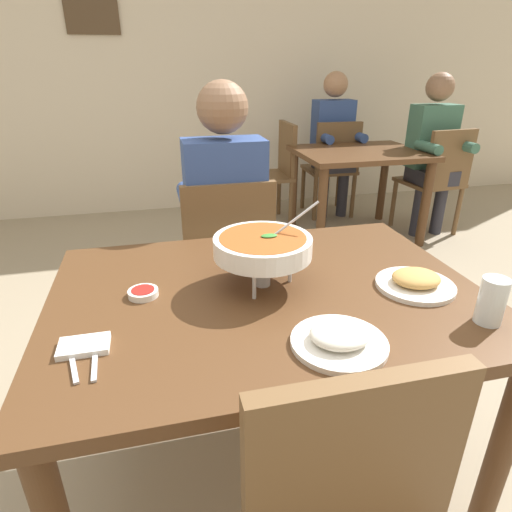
{
  "coord_description": "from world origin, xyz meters",
  "views": [
    {
      "loc": [
        -0.3,
        -1.11,
        1.37
      ],
      "look_at": [
        0.0,
        0.15,
        0.78
      ],
      "focal_mm": 29.91,
      "sensor_mm": 36.0,
      "label": 1
    }
  ],
  "objects_px": {
    "drink_glass": "(491,303)",
    "patron_bg_left": "(334,137)",
    "appetizer_plate": "(416,282)",
    "patron_bg_middle": "(433,146)",
    "diner_main": "(224,208)",
    "curry_bowl": "(263,247)",
    "dining_table_far": "(359,166)",
    "chair_bg_middle": "(438,176)",
    "chair_diner_main": "(227,257)",
    "dining_table_main": "(267,318)",
    "chair_bg_left": "(333,164)",
    "sauce_dish": "(143,293)",
    "rice_plate": "(339,339)",
    "chair_bg_right": "(275,168)"
  },
  "relations": [
    {
      "from": "dining_table_main",
      "to": "appetizer_plate",
      "type": "distance_m",
      "value": 0.48
    },
    {
      "from": "chair_bg_left",
      "to": "appetizer_plate",
      "type": "bearing_deg",
      "value": -108.14
    },
    {
      "from": "dining_table_far",
      "to": "patron_bg_middle",
      "type": "distance_m",
      "value": 0.65
    },
    {
      "from": "dining_table_main",
      "to": "chair_diner_main",
      "type": "bearing_deg",
      "value": 90.0
    },
    {
      "from": "dining_table_main",
      "to": "curry_bowl",
      "type": "distance_m",
      "value": 0.23
    },
    {
      "from": "drink_glass",
      "to": "patron_bg_left",
      "type": "bearing_deg",
      "value": 74.61
    },
    {
      "from": "rice_plate",
      "to": "sauce_dish",
      "type": "height_order",
      "value": "rice_plate"
    },
    {
      "from": "diner_main",
      "to": "sauce_dish",
      "type": "height_order",
      "value": "diner_main"
    },
    {
      "from": "dining_table_main",
      "to": "diner_main",
      "type": "height_order",
      "value": "diner_main"
    },
    {
      "from": "sauce_dish",
      "to": "chair_bg_left",
      "type": "relative_size",
      "value": 0.1
    },
    {
      "from": "rice_plate",
      "to": "chair_bg_left",
      "type": "relative_size",
      "value": 0.27
    },
    {
      "from": "chair_diner_main",
      "to": "chair_bg_right",
      "type": "xyz_separation_m",
      "value": [
        0.77,
        1.82,
        0.0
      ]
    },
    {
      "from": "chair_bg_middle",
      "to": "patron_bg_middle",
      "type": "height_order",
      "value": "patron_bg_middle"
    },
    {
      "from": "appetizer_plate",
      "to": "chair_bg_middle",
      "type": "bearing_deg",
      "value": 52.83
    },
    {
      "from": "curry_bowl",
      "to": "drink_glass",
      "type": "height_order",
      "value": "curry_bowl"
    },
    {
      "from": "curry_bowl",
      "to": "dining_table_far",
      "type": "bearing_deg",
      "value": 56.73
    },
    {
      "from": "appetizer_plate",
      "to": "patron_bg_middle",
      "type": "height_order",
      "value": "patron_bg_middle"
    },
    {
      "from": "curry_bowl",
      "to": "appetizer_plate",
      "type": "height_order",
      "value": "curry_bowl"
    },
    {
      "from": "diner_main",
      "to": "chair_bg_right",
      "type": "bearing_deg",
      "value": 66.8
    },
    {
      "from": "appetizer_plate",
      "to": "drink_glass",
      "type": "distance_m",
      "value": 0.24
    },
    {
      "from": "chair_diner_main",
      "to": "dining_table_far",
      "type": "distance_m",
      "value": 1.87
    },
    {
      "from": "dining_table_main",
      "to": "chair_bg_left",
      "type": "xyz_separation_m",
      "value": [
        1.34,
        2.61,
        -0.12
      ]
    },
    {
      "from": "chair_diner_main",
      "to": "appetizer_plate",
      "type": "distance_m",
      "value": 0.99
    },
    {
      "from": "diner_main",
      "to": "rice_plate",
      "type": "xyz_separation_m",
      "value": [
        0.1,
        -1.11,
        0.0
      ]
    },
    {
      "from": "rice_plate",
      "to": "sauce_dish",
      "type": "distance_m",
      "value": 0.6
    },
    {
      "from": "chair_bg_left",
      "to": "rice_plate",
      "type": "bearing_deg",
      "value": -112.93
    },
    {
      "from": "sauce_dish",
      "to": "drink_glass",
      "type": "distance_m",
      "value": 0.97
    },
    {
      "from": "appetizer_plate",
      "to": "chair_bg_middle",
      "type": "height_order",
      "value": "chair_bg_middle"
    },
    {
      "from": "chair_bg_right",
      "to": "chair_bg_left",
      "type": "bearing_deg",
      "value": 2.75
    },
    {
      "from": "diner_main",
      "to": "curry_bowl",
      "type": "distance_m",
      "value": 0.76
    },
    {
      "from": "dining_table_main",
      "to": "chair_bg_middle",
      "type": "distance_m",
      "value": 2.8
    },
    {
      "from": "rice_plate",
      "to": "dining_table_far",
      "type": "xyz_separation_m",
      "value": [
        1.23,
        2.38,
        -0.15
      ]
    },
    {
      "from": "chair_diner_main",
      "to": "rice_plate",
      "type": "height_order",
      "value": "chair_diner_main"
    },
    {
      "from": "patron_bg_left",
      "to": "patron_bg_middle",
      "type": "xyz_separation_m",
      "value": [
        0.61,
        -0.64,
        0.0
      ]
    },
    {
      "from": "dining_table_main",
      "to": "appetizer_plate",
      "type": "xyz_separation_m",
      "value": [
        0.45,
        -0.09,
        0.12
      ]
    },
    {
      "from": "patron_bg_left",
      "to": "dining_table_far",
      "type": "bearing_deg",
      "value": -92.26
    },
    {
      "from": "patron_bg_left",
      "to": "dining_table_main",
      "type": "bearing_deg",
      "value": -116.82
    },
    {
      "from": "sauce_dish",
      "to": "chair_bg_middle",
      "type": "distance_m",
      "value": 3.05
    },
    {
      "from": "diner_main",
      "to": "patron_bg_left",
      "type": "relative_size",
      "value": 1.0
    },
    {
      "from": "drink_glass",
      "to": "chair_bg_left",
      "type": "xyz_separation_m",
      "value": [
        0.81,
        2.92,
        -0.28
      ]
    },
    {
      "from": "dining_table_far",
      "to": "chair_bg_middle",
      "type": "relative_size",
      "value": 1.11
    },
    {
      "from": "chair_diner_main",
      "to": "appetizer_plate",
      "type": "xyz_separation_m",
      "value": [
        0.45,
        -0.85,
        0.24
      ]
    },
    {
      "from": "diner_main",
      "to": "rice_plate",
      "type": "relative_size",
      "value": 5.46
    },
    {
      "from": "diner_main",
      "to": "curry_bowl",
      "type": "relative_size",
      "value": 3.94
    },
    {
      "from": "dining_table_far",
      "to": "sauce_dish",
      "type": "bearing_deg",
      "value": -130.08
    },
    {
      "from": "sauce_dish",
      "to": "chair_bg_right",
      "type": "height_order",
      "value": "chair_bg_right"
    },
    {
      "from": "appetizer_plate",
      "to": "chair_bg_right",
      "type": "xyz_separation_m",
      "value": [
        0.32,
        2.67,
        -0.24
      ]
    },
    {
      "from": "dining_table_main",
      "to": "chair_bg_middle",
      "type": "bearing_deg",
      "value": 44.32
    },
    {
      "from": "chair_diner_main",
      "to": "patron_bg_middle",
      "type": "distance_m",
      "value": 2.35
    },
    {
      "from": "sauce_dish",
      "to": "chair_bg_right",
      "type": "xyz_separation_m",
      "value": [
        1.14,
        2.53,
        -0.23
      ]
    }
  ]
}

